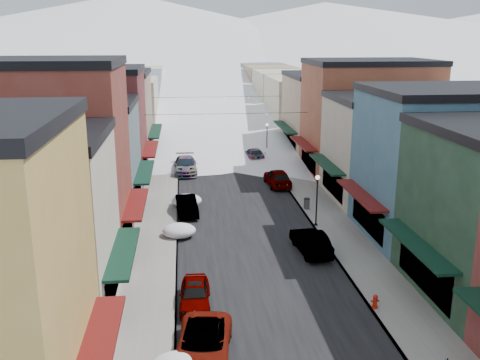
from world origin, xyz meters
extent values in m
cube|color=black|center=(0.00, 60.00, 0.01)|extent=(10.00, 160.00, 0.01)
cube|color=gray|center=(-6.60, 60.00, 0.07)|extent=(3.20, 160.00, 0.15)
cube|color=gray|center=(6.60, 60.00, 0.07)|extent=(3.20, 160.00, 0.15)
cube|color=slate|center=(-5.05, 60.00, 0.07)|extent=(0.10, 160.00, 0.15)
cube|color=slate|center=(5.05, 60.00, 0.07)|extent=(0.10, 160.00, 0.15)
cube|color=#611210|center=(-7.60, 4.00, 3.20)|extent=(1.20, 7.22, 0.15)
cube|color=beige|center=(-13.20, 12.50, 4.50)|extent=(10.00, 8.00, 9.00)
cube|color=black|center=(-7.60, 12.50, 3.20)|extent=(1.20, 6.80, 0.15)
cube|color=maroon|center=(-13.70, 20.50, 6.00)|extent=(11.00, 8.00, 12.00)
cube|color=black|center=(-13.70, 20.50, 12.25)|extent=(11.20, 8.20, 0.50)
cube|color=#611210|center=(-7.60, 20.50, 3.20)|extent=(1.20, 6.80, 0.15)
cube|color=slate|center=(-13.20, 29.00, 4.25)|extent=(10.00, 9.00, 8.50)
cube|color=black|center=(-13.20, 29.00, 8.75)|extent=(10.20, 9.20, 0.50)
cube|color=black|center=(-7.60, 29.00, 3.20)|extent=(1.20, 7.65, 0.15)
cube|color=maroon|center=(-14.20, 38.00, 5.25)|extent=(12.00, 9.00, 10.50)
cube|color=black|center=(-14.20, 38.00, 10.75)|extent=(12.20, 9.20, 0.50)
cube|color=#611210|center=(-7.60, 38.00, 3.20)|extent=(1.20, 7.65, 0.15)
cube|color=#8A745B|center=(-13.20, 48.00, 4.75)|extent=(10.00, 11.00, 9.50)
cube|color=black|center=(-13.20, 48.00, 9.75)|extent=(10.20, 11.20, 0.50)
cube|color=black|center=(-7.60, 48.00, 3.20)|extent=(1.20, 9.35, 0.15)
cube|color=black|center=(7.60, 12.00, 3.20)|extent=(1.20, 7.65, 0.15)
cube|color=#345F76|center=(13.20, 21.00, 5.00)|extent=(10.00, 9.00, 10.00)
cube|color=black|center=(13.20, 21.00, 10.25)|extent=(10.20, 9.20, 0.50)
cube|color=#611210|center=(7.60, 21.00, 3.20)|extent=(1.20, 7.65, 0.15)
cube|color=#B3A890|center=(13.70, 30.00, 4.25)|extent=(11.00, 9.00, 8.50)
cube|color=black|center=(13.70, 30.00, 8.75)|extent=(11.20, 9.20, 0.50)
cube|color=black|center=(7.60, 30.00, 3.20)|extent=(1.20, 7.65, 0.15)
cube|color=brown|center=(14.20, 39.00, 5.50)|extent=(12.00, 9.00, 11.00)
cube|color=black|center=(14.20, 39.00, 11.25)|extent=(12.20, 9.20, 0.50)
cube|color=#611210|center=(7.60, 39.00, 3.20)|extent=(1.20, 7.65, 0.15)
cube|color=tan|center=(13.20, 49.00, 4.50)|extent=(10.00, 11.00, 9.00)
cube|color=black|center=(13.20, 49.00, 9.25)|extent=(10.20, 11.20, 0.50)
cube|color=black|center=(7.60, 49.00, 3.20)|extent=(1.20, 9.35, 0.15)
cube|color=gray|center=(-12.50, 62.00, 4.00)|extent=(9.00, 13.00, 8.00)
cube|color=gray|center=(12.50, 62.00, 4.00)|extent=(9.00, 13.00, 8.00)
cube|color=gray|center=(-12.50, 76.00, 4.00)|extent=(9.00, 13.00, 8.00)
cube|color=gray|center=(12.50, 76.00, 4.00)|extent=(9.00, 13.00, 8.00)
cube|color=gray|center=(-12.50, 90.00, 4.00)|extent=(9.00, 13.00, 8.00)
cube|color=gray|center=(12.50, 90.00, 4.00)|extent=(9.00, 13.00, 8.00)
cube|color=gray|center=(-12.50, 104.00, 4.00)|extent=(9.00, 13.00, 8.00)
cube|color=gray|center=(12.50, 104.00, 4.00)|extent=(9.00, 13.00, 8.00)
cube|color=silver|center=(0.00, 225.00, 6.00)|extent=(360.00, 40.00, 12.00)
cone|color=white|center=(-30.00, 275.00, 17.00)|extent=(300.00, 300.00, 34.00)
cone|color=white|center=(70.00, 270.00, 15.00)|extent=(320.00, 320.00, 30.00)
cylinder|color=black|center=(0.00, 40.00, 6.20)|extent=(16.40, 0.04, 0.04)
cylinder|color=black|center=(0.00, 55.00, 6.20)|extent=(16.40, 0.04, 0.04)
imported|color=white|center=(-3.79, 7.64, 0.71)|extent=(3.01, 5.36, 1.42)
imported|color=#9B9CA2|center=(-4.03, 12.51, 0.67)|extent=(1.74, 4.00, 1.34)
imported|color=black|center=(-4.30, 27.56, 0.71)|extent=(1.91, 4.41, 1.41)
imported|color=gray|center=(-4.30, 40.72, 0.82)|extent=(2.38, 5.69, 1.64)
imported|color=black|center=(3.69, 18.90, 0.76)|extent=(2.01, 4.71, 1.51)
imported|color=gray|center=(4.30, 34.88, 0.83)|extent=(2.22, 4.97, 1.66)
imported|color=black|center=(3.50, 45.81, 0.69)|extent=(2.31, 4.89, 1.38)
imported|color=#95979D|center=(-1.89, 57.70, 0.77)|extent=(2.34, 4.68, 1.53)
imported|color=#BBBBBD|center=(1.00, 71.42, 0.74)|extent=(2.84, 5.51, 1.49)
cylinder|color=red|center=(5.23, 11.01, 0.20)|extent=(0.33, 0.33, 0.10)
cylinder|color=red|center=(5.23, 11.01, 0.44)|extent=(0.23, 0.23, 0.58)
sphere|color=red|center=(5.23, 11.01, 0.77)|extent=(0.25, 0.25, 0.25)
cylinder|color=red|center=(5.23, 11.01, 0.53)|extent=(0.43, 0.10, 0.10)
cylinder|color=#525457|center=(5.42, 27.48, 0.56)|extent=(0.47, 0.47, 0.82)
cylinder|color=black|center=(5.42, 27.48, 0.98)|extent=(0.51, 0.51, 0.05)
cylinder|color=black|center=(5.20, 23.52, 0.19)|extent=(0.27, 0.27, 0.09)
cylinder|color=black|center=(5.20, 23.52, 1.92)|extent=(0.11, 0.11, 3.55)
sphere|color=white|center=(5.20, 23.52, 3.83)|extent=(0.32, 0.32, 0.32)
cylinder|color=black|center=(5.20, 47.21, 0.19)|extent=(0.27, 0.27, 0.09)
cylinder|color=black|center=(5.20, 47.21, 1.92)|extent=(0.11, 0.11, 3.54)
sphere|color=white|center=(5.20, 47.21, 3.82)|extent=(0.32, 0.32, 0.32)
ellipsoid|color=white|center=(-4.70, 7.57, 0.26)|extent=(1.02, 0.92, 0.51)
ellipsoid|color=white|center=(-4.90, 22.50, 0.50)|extent=(2.36, 1.99, 1.00)
ellipsoid|color=white|center=(-4.70, 23.70, 0.25)|extent=(1.01, 0.91, 0.50)
ellipsoid|color=white|center=(-4.30, 29.41, 0.53)|extent=(2.51, 2.13, 1.06)
ellipsoid|color=white|center=(-4.10, 30.61, 0.27)|extent=(1.07, 0.97, 0.54)
camera|label=1|loc=(-4.38, -13.10, 13.84)|focal=40.00mm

